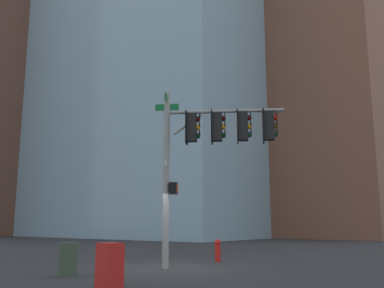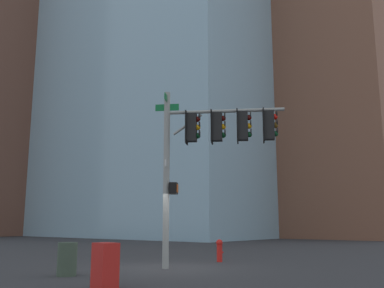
% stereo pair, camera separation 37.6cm
% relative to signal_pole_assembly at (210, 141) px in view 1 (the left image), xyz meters
% --- Properties ---
extents(ground_plane, '(200.00, 200.00, 0.00)m').
position_rel_signal_pole_assembly_xyz_m(ground_plane, '(-0.57, 1.41, -4.32)').
color(ground_plane, '#2D2D30').
extents(signal_pole_assembly, '(2.62, 3.91, 6.14)m').
position_rel_signal_pole_assembly_xyz_m(signal_pole_assembly, '(0.00, 0.00, 0.00)').
color(signal_pole_assembly, gray).
rests_on(signal_pole_assembly, ground_plane).
extents(fire_hydrant, '(0.34, 0.26, 0.87)m').
position_rel_signal_pole_assembly_xyz_m(fire_hydrant, '(2.45, 1.40, -3.85)').
color(fire_hydrant, red).
rests_on(fire_hydrant, ground_plane).
extents(litter_bin, '(0.56, 0.56, 0.95)m').
position_rel_signal_pole_assembly_xyz_m(litter_bin, '(-4.11, 2.13, -3.85)').
color(litter_bin, '#384738').
rests_on(litter_bin, ground_plane).
extents(newspaper_box, '(0.53, 0.63, 1.05)m').
position_rel_signal_pole_assembly_xyz_m(newspaper_box, '(-5.05, -0.70, -3.80)').
color(newspaper_box, red).
rests_on(newspaper_box, ground_plane).
extents(building_brick_nearside, '(20.53, 20.98, 42.82)m').
position_rel_signal_pole_assembly_xyz_m(building_brick_nearside, '(37.78, 12.00, 17.08)').
color(building_brick_nearside, brown).
rests_on(building_brick_nearside, ground_plane).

